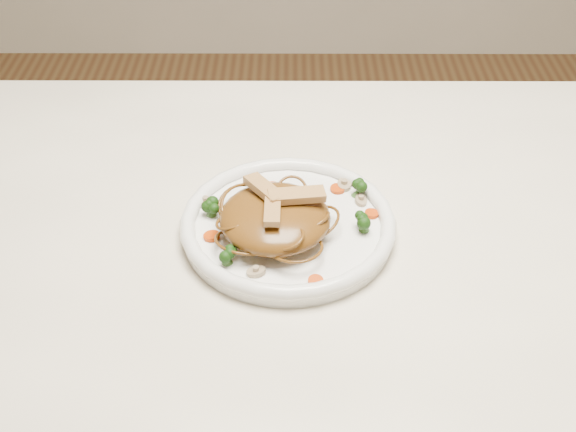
{
  "coord_description": "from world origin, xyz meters",
  "views": [
    {
      "loc": [
        -0.09,
        -0.76,
        1.38
      ],
      "look_at": [
        -0.09,
        -0.01,
        0.78
      ],
      "focal_mm": 46.57,
      "sensor_mm": 36.0,
      "label": 1
    }
  ],
  "objects": [
    {
      "name": "chicken_a",
      "position": [
        -0.08,
        -0.02,
        0.82
      ],
      "size": [
        0.07,
        0.04,
        0.01
      ],
      "primitive_type": "cube",
      "rotation": [
        0.0,
        0.0,
        0.19
      ],
      "color": "tan",
      "rests_on": "noodle_mound"
    },
    {
      "name": "noodle_mound",
      "position": [
        -0.11,
        -0.03,
        0.79
      ],
      "size": [
        0.16,
        0.16,
        0.05
      ],
      "primitive_type": "ellipsoid",
      "rotation": [
        0.0,
        0.0,
        -0.18
      ],
      "color": "brown",
      "rests_on": "plate"
    },
    {
      "name": "mushroom_1",
      "position": [
        0.01,
        0.04,
        0.77
      ],
      "size": [
        0.02,
        0.02,
        0.01
      ],
      "primitive_type": "cylinder",
      "rotation": [
        0.0,
        0.0,
        1.66
      ],
      "color": "tan",
      "rests_on": "plate"
    },
    {
      "name": "carrot_4",
      "position": [
        -0.06,
        -0.12,
        0.77
      ],
      "size": [
        0.02,
        0.02,
        0.0
      ],
      "primitive_type": "cylinder",
      "rotation": [
        0.0,
        0.0,
        0.18
      ],
      "color": "red",
      "rests_on": "plate"
    },
    {
      "name": "carrot_3",
      "position": [
        -0.11,
        0.07,
        0.77
      ],
      "size": [
        0.02,
        0.02,
        0.0
      ],
      "primitive_type": "cylinder",
      "rotation": [
        0.0,
        0.0,
        0.13
      ],
      "color": "red",
      "rests_on": "plate"
    },
    {
      "name": "mushroom_2",
      "position": [
        -0.2,
        0.03,
        0.77
      ],
      "size": [
        0.03,
        0.03,
        0.01
      ],
      "primitive_type": "cylinder",
      "rotation": [
        0.0,
        0.0,
        -1.04
      ],
      "color": "tan",
      "rests_on": "plate"
    },
    {
      "name": "chicken_c",
      "position": [
        -0.11,
        -0.05,
        0.82
      ],
      "size": [
        0.02,
        0.06,
        0.01
      ],
      "primitive_type": "cube",
      "rotation": [
        0.0,
        0.0,
        4.7
      ],
      "color": "tan",
      "rests_on": "noodle_mound"
    },
    {
      "name": "carrot_0",
      "position": [
        -0.02,
        0.06,
        0.77
      ],
      "size": [
        0.02,
        0.02,
        0.0
      ],
      "primitive_type": "cylinder",
      "rotation": [
        0.0,
        0.0,
        0.17
      ],
      "color": "red",
      "rests_on": "plate"
    },
    {
      "name": "carrot_2",
      "position": [
        0.02,
        0.01,
        0.77
      ],
      "size": [
        0.02,
        0.02,
        0.0
      ],
      "primitive_type": "cylinder",
      "rotation": [
        0.0,
        0.0,
        0.36
      ],
      "color": "red",
      "rests_on": "plate"
    },
    {
      "name": "chicken_b",
      "position": [
        -0.12,
        -0.01,
        0.82
      ],
      "size": [
        0.06,
        0.07,
        0.01
      ],
      "primitive_type": "cube",
      "rotation": [
        0.0,
        0.0,
        2.19
      ],
      "color": "tan",
      "rests_on": "noodle_mound"
    },
    {
      "name": "mushroom_3",
      "position": [
        -0.01,
        0.07,
        0.77
      ],
      "size": [
        0.03,
        0.03,
        0.01
      ],
      "primitive_type": "cylinder",
      "rotation": [
        0.0,
        0.0,
        1.54
      ],
      "color": "tan",
      "rests_on": "plate"
    },
    {
      "name": "carrot_1",
      "position": [
        -0.19,
        -0.04,
        0.77
      ],
      "size": [
        0.03,
        0.03,
        0.0
      ],
      "primitive_type": "cylinder",
      "rotation": [
        0.0,
        0.0,
        -0.44
      ],
      "color": "red",
      "rests_on": "plate"
    },
    {
      "name": "mushroom_0",
      "position": [
        -0.13,
        -0.1,
        0.77
      ],
      "size": [
        0.03,
        0.03,
        0.01
      ],
      "primitive_type": "cylinder",
      "rotation": [
        0.0,
        0.0,
        0.25
      ],
      "color": "tan",
      "rests_on": "plate"
    },
    {
      "name": "plate",
      "position": [
        -0.09,
        -0.01,
        0.76
      ],
      "size": [
        0.35,
        0.35,
        0.02
      ],
      "primitive_type": "cylinder",
      "rotation": [
        0.0,
        0.0,
        -0.33
      ],
      "color": "white",
      "rests_on": "table"
    },
    {
      "name": "broccoli_3",
      "position": [
        0.01,
        -0.02,
        0.78
      ],
      "size": [
        0.03,
        0.03,
        0.03
      ],
      "primitive_type": null,
      "rotation": [
        0.0,
        0.0,
        -0.23
      ],
      "color": "#16380B",
      "rests_on": "plate"
    },
    {
      "name": "broccoli_0",
      "position": [
        0.0,
        0.05,
        0.78
      ],
      "size": [
        0.04,
        0.04,
        0.03
      ],
      "primitive_type": null,
      "rotation": [
        0.0,
        0.0,
        0.32
      ],
      "color": "#16380B",
      "rests_on": "plate"
    },
    {
      "name": "broccoli_1",
      "position": [
        -0.19,
        0.01,
        0.78
      ],
      "size": [
        0.03,
        0.03,
        0.03
      ],
      "primitive_type": null,
      "rotation": [
        0.0,
        0.0,
        0.18
      ],
      "color": "#16380B",
      "rests_on": "plate"
    },
    {
      "name": "broccoli_2",
      "position": [
        -0.16,
        -0.08,
        0.78
      ],
      "size": [
        0.03,
        0.03,
        0.03
      ],
      "primitive_type": null,
      "rotation": [
        0.0,
        0.0,
        -0.39
      ],
      "color": "#16380B",
      "rests_on": "plate"
    },
    {
      "name": "table",
      "position": [
        0.0,
        0.0,
        0.65
      ],
      "size": [
        1.2,
        0.8,
        0.75
      ],
      "color": "white",
      "rests_on": "ground"
    }
  ]
}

